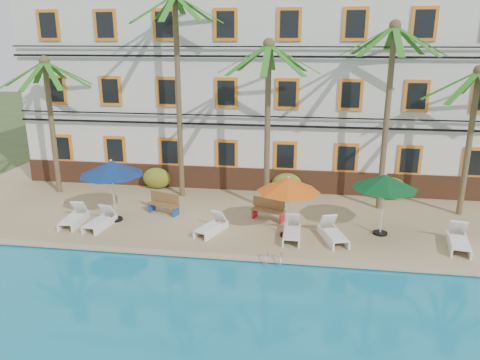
% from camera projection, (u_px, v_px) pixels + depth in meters
% --- Properties ---
extents(ground, '(100.00, 100.00, 0.00)m').
position_uv_depth(ground, '(234.00, 253.00, 17.77)').
color(ground, '#384C23').
rests_on(ground, ground).
extents(pool_deck, '(30.00, 12.00, 0.25)m').
position_uv_depth(pool_deck, '(251.00, 205.00, 22.46)').
color(pool_deck, tan).
rests_on(pool_deck, ground).
extents(pool_coping, '(30.00, 0.35, 0.06)m').
position_uv_depth(pool_coping, '(231.00, 257.00, 16.84)').
color(pool_coping, tan).
rests_on(pool_coping, pool_deck).
extents(hotel_building, '(25.40, 6.44, 10.22)m').
position_uv_depth(hotel_building, '(263.00, 85.00, 25.65)').
color(hotel_building, silver).
rests_on(hotel_building, pool_deck).
extents(palm_a, '(4.39, 4.39, 6.80)m').
position_uv_depth(palm_a, '(50.00, 105.00, 22.81)').
color(palm_a, brown).
rests_on(palm_a, pool_deck).
extents(palm_b, '(4.39, 4.39, 9.68)m').
position_uv_depth(palm_b, '(178.00, 72.00, 21.76)').
color(palm_b, brown).
rests_on(palm_b, pool_deck).
extents(palm_c, '(4.39, 4.39, 7.61)m').
position_uv_depth(palm_c, '(268.00, 102.00, 20.32)').
color(palm_c, brown).
rests_on(palm_c, pool_deck).
extents(palm_d, '(4.39, 4.39, 8.34)m').
position_uv_depth(palm_d, '(389.00, 92.00, 20.24)').
color(palm_d, brown).
rests_on(palm_d, pool_deck).
extents(palm_e, '(4.39, 4.39, 6.55)m').
position_uv_depth(palm_e, '(473.00, 119.00, 19.78)').
color(palm_e, brown).
rests_on(palm_e, pool_deck).
extents(shrub_left, '(1.50, 0.90, 1.10)m').
position_uv_depth(shrub_left, '(157.00, 178.00, 24.51)').
color(shrub_left, '#31631C').
rests_on(shrub_left, pool_deck).
extents(shrub_mid, '(1.50, 0.90, 1.10)m').
position_uv_depth(shrub_mid, '(287.00, 184.00, 23.55)').
color(shrub_mid, '#31631C').
rests_on(shrub_mid, pool_deck).
extents(shrub_right, '(1.50, 0.90, 1.10)m').
position_uv_depth(shrub_right, '(391.00, 188.00, 22.85)').
color(shrub_right, '#31631C').
rests_on(shrub_right, pool_deck).
extents(umbrella_blue, '(2.74, 2.74, 2.73)m').
position_uv_depth(umbrella_blue, '(111.00, 168.00, 19.65)').
color(umbrella_blue, black).
rests_on(umbrella_blue, pool_deck).
extents(umbrella_red, '(2.50, 2.50, 2.50)m').
position_uv_depth(umbrella_red, '(288.00, 185.00, 18.10)').
color(umbrella_red, black).
rests_on(umbrella_red, pool_deck).
extents(umbrella_green, '(2.58, 2.58, 2.58)m').
position_uv_depth(umbrella_green, '(385.00, 182.00, 18.25)').
color(umbrella_green, black).
rests_on(umbrella_green, pool_deck).
extents(lounger_a, '(0.76, 1.86, 0.86)m').
position_uv_depth(lounger_a, '(74.00, 218.00, 19.87)').
color(lounger_a, white).
rests_on(lounger_a, pool_deck).
extents(lounger_b, '(0.86, 1.85, 0.84)m').
position_uv_depth(lounger_b, '(100.00, 221.00, 19.53)').
color(lounger_b, white).
rests_on(lounger_b, pool_deck).
extents(lounger_c, '(1.20, 1.82, 0.81)m').
position_uv_depth(lounger_c, '(212.00, 226.00, 18.97)').
color(lounger_c, white).
rests_on(lounger_c, pool_deck).
extents(lounger_d, '(0.67, 1.85, 0.87)m').
position_uv_depth(lounger_d, '(292.00, 231.00, 18.46)').
color(lounger_d, white).
rests_on(lounger_d, pool_deck).
extents(lounger_e, '(1.21, 2.01, 0.89)m').
position_uv_depth(lounger_e, '(333.00, 233.00, 18.27)').
color(lounger_e, white).
rests_on(lounger_e, pool_deck).
extents(lounger_f, '(1.01, 2.03, 0.92)m').
position_uv_depth(lounger_f, '(459.00, 240.00, 17.57)').
color(lounger_f, white).
rests_on(lounger_f, pool_deck).
extents(bench_left, '(1.57, 0.91, 0.93)m').
position_uv_depth(bench_left, '(165.00, 203.00, 21.03)').
color(bench_left, olive).
rests_on(bench_left, pool_deck).
extents(bench_right, '(1.57, 0.95, 0.93)m').
position_uv_depth(bench_right, '(269.00, 209.00, 20.30)').
color(bench_right, olive).
rests_on(bench_right, pool_deck).
extents(pool_ladder, '(0.54, 0.74, 0.74)m').
position_uv_depth(pool_ladder, '(274.00, 262.00, 16.53)').
color(pool_ladder, silver).
rests_on(pool_ladder, ground).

